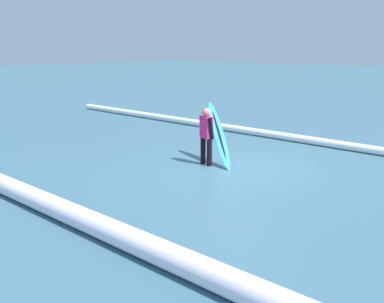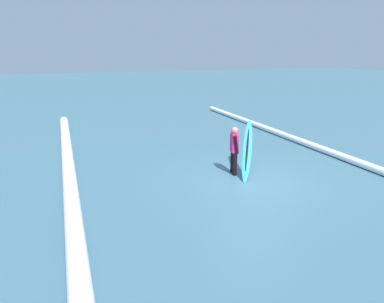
% 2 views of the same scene
% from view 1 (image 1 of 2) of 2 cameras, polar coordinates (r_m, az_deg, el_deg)
% --- Properties ---
extents(ground_plane, '(120.06, 120.06, 0.00)m').
position_cam_1_polar(ground_plane, '(12.71, 5.23, -1.87)').
color(ground_plane, '#3D6679').
extents(surfer, '(0.51, 0.28, 1.50)m').
position_cam_1_polar(surfer, '(12.79, 1.68, 2.13)').
color(surfer, black).
rests_on(surfer, ground_plane).
extents(surfboard, '(1.65, 1.24, 1.55)m').
position_cam_1_polar(surfboard, '(13.05, 3.16, 1.98)').
color(surfboard, '#268CE5').
rests_on(surfboard, ground_plane).
extents(wave_crest_foreground, '(24.40, 1.28, 0.25)m').
position_cam_1_polar(wave_crest_foreground, '(16.11, 13.01, 1.37)').
color(wave_crest_foreground, white).
rests_on(wave_crest_foreground, ground_plane).
extents(wave_crest_midground, '(24.08, 1.40, 0.39)m').
position_cam_1_polar(wave_crest_midground, '(8.54, -12.02, -7.94)').
color(wave_crest_midground, white).
rests_on(wave_crest_midground, ground_plane).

